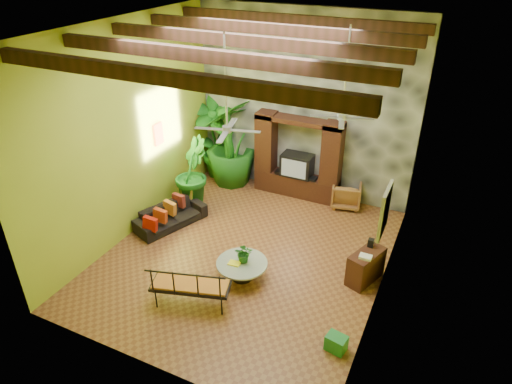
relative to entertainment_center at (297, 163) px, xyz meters
The scene contains 23 objects.
ground 3.28m from the entertainment_center, 90.00° to the right, with size 7.00×7.00×0.00m, color brown.
ceiling 5.11m from the entertainment_center, 90.00° to the right, with size 6.00×7.00×0.02m, color silver.
back_wall 1.58m from the entertainment_center, 90.00° to the left, with size 6.00×0.02×5.00m, color #9BB028.
left_wall 4.60m from the entertainment_center, 133.73° to the right, with size 0.02×7.00×5.00m, color #9BB028.
right_wall 4.60m from the entertainment_center, 46.27° to the right, with size 0.02×7.00×5.00m, color #9BB028.
stone_accent_wall 1.56m from the entertainment_center, 90.00° to the left, with size 5.98×0.10×4.98m, color #35383C.
ceiling_beams 4.94m from the entertainment_center, 90.00° to the right, with size 5.95×5.36×0.22m.
entertainment_center is the anchor object (origin of this frame).
ceiling_fan_front 4.30m from the entertainment_center, 93.24° to the right, with size 1.28×1.28×1.86m.
ceiling_fan_back 3.50m from the entertainment_center, 50.43° to the right, with size 1.28×1.28×1.86m.
wall_art_mask 3.82m from the entertainment_center, 144.18° to the right, with size 0.06×0.32×0.55m, color #C48117.
wall_art_painting 4.95m from the entertainment_center, 51.61° to the right, with size 0.06×0.70×0.90m, color teal.
sofa 3.73m from the entertainment_center, 128.94° to the right, with size 1.83×0.71×0.53m, color black.
wicker_armchair 1.57m from the entertainment_center, ahead, with size 0.75×0.77×0.70m, color olive.
tall_plant_a 2.67m from the entertainment_center, behind, with size 1.33×0.90×2.52m, color #1B691B.
tall_plant_b 2.90m from the entertainment_center, 144.39° to the right, with size 1.04×0.84×1.89m, color #1C6B20.
tall_plant_c 2.02m from the entertainment_center, behind, with size 1.41×1.41×2.52m, color #1D6019.
coffee_table 3.99m from the entertainment_center, 86.20° to the right, with size 1.09×1.09×0.40m.
centerpiece_plant 3.87m from the entertainment_center, 85.78° to the right, with size 0.38×0.33×0.42m, color #1C5616.
yellow_tray 4.06m from the entertainment_center, 88.05° to the right, with size 0.25×0.18×0.03m, color yellow.
iron_bench 5.16m from the entertainment_center, 93.19° to the right, with size 1.63×0.99×0.57m.
side_console 3.95m from the entertainment_center, 47.23° to the right, with size 0.40×0.89×0.71m, color #371811.
green_bin 5.67m from the entertainment_center, 61.84° to the right, with size 0.35×0.27×0.31m, color #217E30.
Camera 1 is at (3.80, -7.57, 6.44)m, focal length 32.00 mm.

